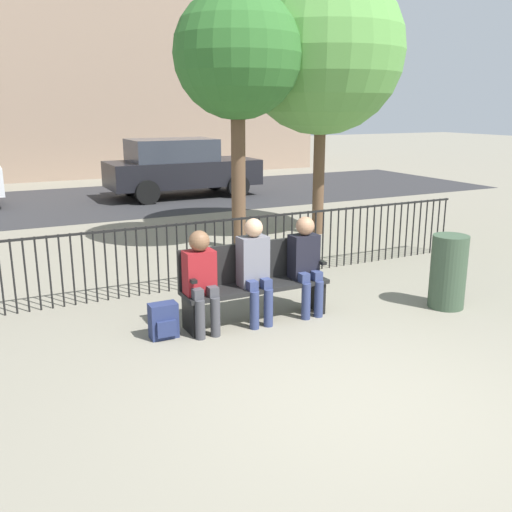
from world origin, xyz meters
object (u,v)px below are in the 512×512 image
(seated_person_2, at_px, (306,260))
(tree_0, at_px, (237,56))
(seated_person_0, at_px, (201,276))
(parked_car_0, at_px, (180,167))
(park_bench, at_px, (253,279))
(backpack, at_px, (164,321))
(seated_person_1, at_px, (255,266))
(trash_bin, at_px, (448,272))
(tree_1, at_px, (322,52))

(seated_person_2, bearing_deg, tree_0, 78.65)
(seated_person_0, bearing_deg, tree_0, 58.96)
(parked_car_0, bearing_deg, park_bench, -104.31)
(tree_0, bearing_deg, park_bench, -112.22)
(seated_person_2, relative_size, tree_0, 0.28)
(park_bench, relative_size, tree_0, 0.41)
(seated_person_2, distance_m, backpack, 1.86)
(seated_person_1, distance_m, trash_bin, 2.51)
(park_bench, distance_m, tree_0, 4.49)
(seated_person_1, relative_size, parked_car_0, 0.30)
(seated_person_1, distance_m, seated_person_2, 0.69)
(seated_person_0, bearing_deg, park_bench, 10.46)
(seated_person_1, xyz_separation_m, parked_car_0, (2.47, 9.65, 0.14))
(backpack, bearing_deg, parked_car_0, 69.61)
(seated_person_2, height_order, tree_0, tree_0)
(park_bench, height_order, backpack, park_bench)
(tree_0, xyz_separation_m, trash_bin, (1.06, -3.99, -2.83))
(seated_person_0, bearing_deg, parked_car_0, 72.01)
(seated_person_2, height_order, trash_bin, seated_person_2)
(park_bench, bearing_deg, tree_0, 67.78)
(tree_0, height_order, trash_bin, tree_0)
(seated_person_1, height_order, tree_1, tree_1)
(seated_person_1, height_order, backpack, seated_person_1)
(seated_person_0, height_order, tree_1, tree_1)
(park_bench, distance_m, trash_bin, 2.50)
(seated_person_1, xyz_separation_m, tree_0, (1.37, 3.38, 2.60))
(backpack, bearing_deg, seated_person_1, -1.76)
(seated_person_0, relative_size, backpack, 2.95)
(tree_0, height_order, tree_1, tree_1)
(trash_bin, bearing_deg, seated_person_0, 168.92)
(seated_person_2, xyz_separation_m, trash_bin, (1.74, -0.61, -0.22))
(trash_bin, bearing_deg, backpack, 169.67)
(park_bench, xyz_separation_m, seated_person_2, (0.65, -0.13, 0.19))
(seated_person_2, bearing_deg, seated_person_0, -179.91)
(parked_car_0, relative_size, trash_bin, 4.49)
(tree_1, relative_size, parked_car_0, 1.20)
(seated_person_1, distance_m, tree_0, 4.47)
(seated_person_0, height_order, seated_person_1, seated_person_1)
(trash_bin, bearing_deg, seated_person_1, 165.90)
(park_bench, xyz_separation_m, tree_0, (1.33, 3.25, 2.80))
(seated_person_0, distance_m, seated_person_1, 0.67)
(seated_person_1, bearing_deg, tree_1, 49.03)
(park_bench, distance_m, seated_person_2, 0.69)
(seated_person_2, relative_size, tree_1, 0.24)
(seated_person_1, xyz_separation_m, backpack, (-1.11, 0.03, -0.51))
(seated_person_2, xyz_separation_m, tree_1, (2.64, 3.83, 2.79))
(park_bench, bearing_deg, trash_bin, -17.15)
(seated_person_1, height_order, parked_car_0, parked_car_0)
(park_bench, xyz_separation_m, seated_person_1, (-0.04, -0.13, 0.21))
(seated_person_0, xyz_separation_m, backpack, (-0.44, 0.04, -0.48))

